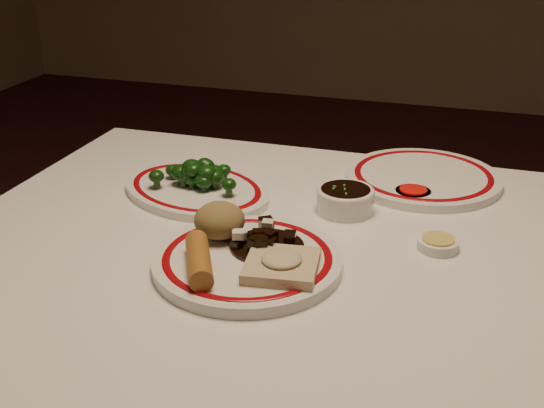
{
  "coord_description": "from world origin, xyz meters",
  "views": [
    {
      "loc": [
        0.21,
        -0.9,
        1.25
      ],
      "look_at": [
        -0.08,
        0.04,
        0.8
      ],
      "focal_mm": 45.0,
      "sensor_mm": 36.0,
      "label": 1
    }
  ],
  "objects_px": {
    "stirfry_heap": "(263,241)",
    "soy_bowl": "(345,200)",
    "main_plate": "(247,261)",
    "spring_roll": "(199,260)",
    "broccoli_plate": "(196,189)",
    "broccoli_pile": "(199,174)",
    "rice_mound": "(220,220)",
    "fried_wonton": "(282,264)",
    "dining_table": "(315,302)"
  },
  "relations": [
    {
      "from": "broccoli_pile",
      "to": "stirfry_heap",
      "type": "bearing_deg",
      "value": -46.19
    },
    {
      "from": "fried_wonton",
      "to": "soy_bowl",
      "type": "relative_size",
      "value": 1.14
    },
    {
      "from": "spring_roll",
      "to": "soy_bowl",
      "type": "xyz_separation_m",
      "value": [
        0.15,
        0.29,
        -0.01
      ]
    },
    {
      "from": "broccoli_plate",
      "to": "soy_bowl",
      "type": "xyz_separation_m",
      "value": [
        0.27,
        0.01,
        0.01
      ]
    },
    {
      "from": "spring_roll",
      "to": "broccoli_plate",
      "type": "relative_size",
      "value": 0.34
    },
    {
      "from": "stirfry_heap",
      "to": "soy_bowl",
      "type": "relative_size",
      "value": 1.14
    },
    {
      "from": "spring_roll",
      "to": "rice_mound",
      "type": "bearing_deg",
      "value": 69.02
    },
    {
      "from": "broccoli_plate",
      "to": "spring_roll",
      "type": "bearing_deg",
      "value": -65.88
    },
    {
      "from": "broccoli_pile",
      "to": "soy_bowl",
      "type": "bearing_deg",
      "value": 1.42
    },
    {
      "from": "fried_wonton",
      "to": "main_plate",
      "type": "bearing_deg",
      "value": 157.16
    },
    {
      "from": "rice_mound",
      "to": "soy_bowl",
      "type": "distance_m",
      "value": 0.25
    },
    {
      "from": "rice_mound",
      "to": "spring_roll",
      "type": "xyz_separation_m",
      "value": [
        0.01,
        -0.1,
        -0.01
      ]
    },
    {
      "from": "spring_roll",
      "to": "fried_wonton",
      "type": "relative_size",
      "value": 1.09
    },
    {
      "from": "broccoli_pile",
      "to": "main_plate",
      "type": "bearing_deg",
      "value": -52.88
    },
    {
      "from": "dining_table",
      "to": "broccoli_pile",
      "type": "relative_size",
      "value": 7.3
    },
    {
      "from": "broccoli_plate",
      "to": "soy_bowl",
      "type": "bearing_deg",
      "value": 1.73
    },
    {
      "from": "rice_mound",
      "to": "broccoli_plate",
      "type": "relative_size",
      "value": 0.22
    },
    {
      "from": "dining_table",
      "to": "broccoli_pile",
      "type": "xyz_separation_m",
      "value": [
        -0.26,
        0.15,
        0.13
      ]
    },
    {
      "from": "dining_table",
      "to": "soy_bowl",
      "type": "xyz_separation_m",
      "value": [
        0.01,
        0.16,
        0.11
      ]
    },
    {
      "from": "main_plate",
      "to": "broccoli_plate",
      "type": "xyz_separation_m",
      "value": [
        -0.18,
        0.23,
        -0.0
      ]
    },
    {
      "from": "main_plate",
      "to": "rice_mound",
      "type": "height_order",
      "value": "rice_mound"
    },
    {
      "from": "rice_mound",
      "to": "broccoli_pile",
      "type": "bearing_deg",
      "value": 121.57
    },
    {
      "from": "main_plate",
      "to": "spring_roll",
      "type": "relative_size",
      "value": 2.79
    },
    {
      "from": "stirfry_heap",
      "to": "broccoli_plate",
      "type": "bearing_deg",
      "value": 134.98
    },
    {
      "from": "dining_table",
      "to": "spring_roll",
      "type": "height_order",
      "value": "spring_roll"
    },
    {
      "from": "rice_mound",
      "to": "fried_wonton",
      "type": "bearing_deg",
      "value": -30.68
    },
    {
      "from": "dining_table",
      "to": "broccoli_pile",
      "type": "distance_m",
      "value": 0.32
    },
    {
      "from": "dining_table",
      "to": "rice_mound",
      "type": "distance_m",
      "value": 0.2
    },
    {
      "from": "fried_wonton",
      "to": "stirfry_heap",
      "type": "relative_size",
      "value": 1.0
    },
    {
      "from": "dining_table",
      "to": "fried_wonton",
      "type": "bearing_deg",
      "value": -103.4
    },
    {
      "from": "broccoli_pile",
      "to": "spring_roll",
      "type": "bearing_deg",
      "value": -67.03
    },
    {
      "from": "main_plate",
      "to": "broccoli_pile",
      "type": "bearing_deg",
      "value": 127.12
    },
    {
      "from": "broccoli_plate",
      "to": "broccoli_pile",
      "type": "height_order",
      "value": "broccoli_pile"
    },
    {
      "from": "dining_table",
      "to": "soy_bowl",
      "type": "relative_size",
      "value": 12.23
    },
    {
      "from": "fried_wonton",
      "to": "spring_roll",
      "type": "bearing_deg",
      "value": -163.43
    },
    {
      "from": "rice_mound",
      "to": "broccoli_plate",
      "type": "distance_m",
      "value": 0.22
    },
    {
      "from": "dining_table",
      "to": "rice_mound",
      "type": "relative_size",
      "value": 15.35
    },
    {
      "from": "fried_wonton",
      "to": "broccoli_plate",
      "type": "relative_size",
      "value": 0.31
    },
    {
      "from": "rice_mound",
      "to": "fried_wonton",
      "type": "height_order",
      "value": "rice_mound"
    },
    {
      "from": "dining_table",
      "to": "broccoli_plate",
      "type": "bearing_deg",
      "value": 150.75
    },
    {
      "from": "rice_mound",
      "to": "spring_roll",
      "type": "distance_m",
      "value": 0.11
    },
    {
      "from": "dining_table",
      "to": "fried_wonton",
      "type": "xyz_separation_m",
      "value": [
        -0.02,
        -0.1,
        0.12
      ]
    },
    {
      "from": "broccoli_plate",
      "to": "broccoli_pile",
      "type": "distance_m",
      "value": 0.03
    },
    {
      "from": "main_plate",
      "to": "broccoli_plate",
      "type": "height_order",
      "value": "main_plate"
    },
    {
      "from": "main_plate",
      "to": "spring_roll",
      "type": "bearing_deg",
      "value": -131.35
    },
    {
      "from": "rice_mound",
      "to": "broccoli_plate",
      "type": "xyz_separation_m",
      "value": [
        -0.12,
        0.18,
        -0.04
      ]
    },
    {
      "from": "fried_wonton",
      "to": "rice_mound",
      "type": "bearing_deg",
      "value": 149.32
    },
    {
      "from": "rice_mound",
      "to": "stirfry_heap",
      "type": "relative_size",
      "value": 0.7
    },
    {
      "from": "rice_mound",
      "to": "soy_bowl",
      "type": "xyz_separation_m",
      "value": [
        0.16,
        0.19,
        -0.03
      ]
    },
    {
      "from": "spring_roll",
      "to": "stirfry_heap",
      "type": "bearing_deg",
      "value": 28.42
    }
  ]
}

